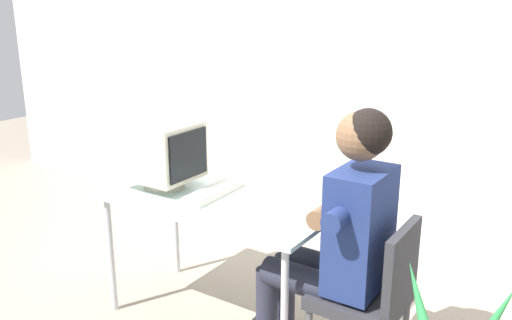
{
  "coord_description": "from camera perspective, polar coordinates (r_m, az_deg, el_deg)",
  "views": [
    {
      "loc": [
        1.68,
        -2.19,
        1.75
      ],
      "look_at": [
        0.24,
        0.0,
        0.98
      ],
      "focal_mm": 38.17,
      "sensor_mm": 36.0,
      "label": 1
    }
  ],
  "objects": [
    {
      "name": "crt_monitor",
      "position": [
        3.09,
        -9.66,
        0.92
      ],
      "size": [
        0.37,
        0.35,
        0.37
      ],
      "color": "beige",
      "rests_on": "desk"
    },
    {
      "name": "wall_back",
      "position": [
        3.85,
        12.63,
        12.26
      ],
      "size": [
        8.0,
        0.1,
        3.0
      ],
      "primitive_type": "cube",
      "color": "silver",
      "rests_on": "ground_plane"
    },
    {
      "name": "ground_plane",
      "position": [
        3.26,
        -3.62,
        -16.08
      ],
      "size": [
        12.0,
        12.0,
        0.0
      ],
      "primitive_type": "plane",
      "color": "gray"
    },
    {
      "name": "person_seated",
      "position": [
        2.56,
        8.58,
        -7.48
      ],
      "size": [
        0.73,
        0.55,
        1.31
      ],
      "color": "navy",
      "rests_on": "ground_plane"
    },
    {
      "name": "desk",
      "position": [
        2.96,
        -3.85,
        -5.16
      ],
      "size": [
        1.27,
        0.67,
        0.73
      ],
      "color": "#B7B7BC",
      "rests_on": "ground_plane"
    },
    {
      "name": "office_chair",
      "position": [
        2.61,
        12.12,
        -13.33
      ],
      "size": [
        0.4,
        0.4,
        0.81
      ],
      "color": "#4C4C51",
      "rests_on": "ground_plane"
    },
    {
      "name": "keyboard",
      "position": [
        2.98,
        -4.53,
        -3.36
      ],
      "size": [
        0.16,
        0.44,
        0.03
      ],
      "color": "beige",
      "rests_on": "desk"
    }
  ]
}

